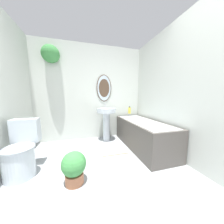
{
  "coord_description": "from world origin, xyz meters",
  "views": [
    {
      "loc": [
        -0.27,
        -0.54,
        1.07
      ],
      "look_at": [
        0.3,
        1.5,
        0.8
      ],
      "focal_mm": 18.0,
      "sensor_mm": 36.0,
      "label": 1
    }
  ],
  "objects_px": {
    "pedestal_sink": "(106,118)",
    "shampoo_bottle": "(129,110)",
    "bathtub": "(142,133)",
    "potted_plant": "(74,167)",
    "toilet": "(21,152)"
  },
  "relations": [
    {
      "from": "shampoo_bottle",
      "to": "potted_plant",
      "type": "xyz_separation_m",
      "value": [
        -1.37,
        -1.39,
        -0.52
      ]
    },
    {
      "from": "bathtub",
      "to": "shampoo_bottle",
      "type": "height_order",
      "value": "shampoo_bottle"
    },
    {
      "from": "pedestal_sink",
      "to": "toilet",
      "type": "bearing_deg",
      "value": -147.19
    },
    {
      "from": "toilet",
      "to": "potted_plant",
      "type": "relative_size",
      "value": 1.84
    },
    {
      "from": "toilet",
      "to": "pedestal_sink",
      "type": "relative_size",
      "value": 0.83
    },
    {
      "from": "toilet",
      "to": "shampoo_bottle",
      "type": "relative_size",
      "value": 4.02
    },
    {
      "from": "bathtub",
      "to": "potted_plant",
      "type": "relative_size",
      "value": 3.94
    },
    {
      "from": "pedestal_sink",
      "to": "potted_plant",
      "type": "xyz_separation_m",
      "value": [
        -0.71,
        -1.31,
        -0.35
      ]
    },
    {
      "from": "bathtub",
      "to": "shampoo_bottle",
      "type": "distance_m",
      "value": 0.79
    },
    {
      "from": "pedestal_sink",
      "to": "bathtub",
      "type": "relative_size",
      "value": 0.56
    },
    {
      "from": "toilet",
      "to": "shampoo_bottle",
      "type": "distance_m",
      "value": 2.35
    },
    {
      "from": "toilet",
      "to": "pedestal_sink",
      "type": "xyz_separation_m",
      "value": [
        1.43,
        0.92,
        0.25
      ]
    },
    {
      "from": "pedestal_sink",
      "to": "shampoo_bottle",
      "type": "height_order",
      "value": "pedestal_sink"
    },
    {
      "from": "toilet",
      "to": "potted_plant",
      "type": "height_order",
      "value": "toilet"
    },
    {
      "from": "toilet",
      "to": "shampoo_bottle",
      "type": "xyz_separation_m",
      "value": [
        2.08,
        0.99,
        0.42
      ]
    }
  ]
}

